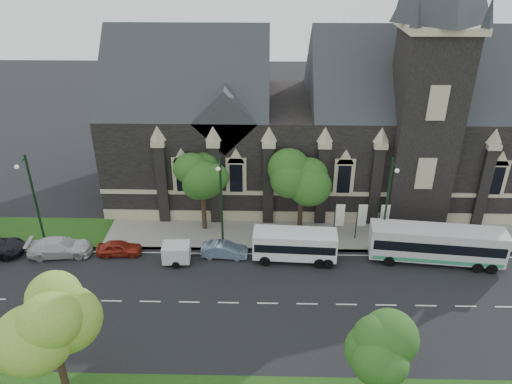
{
  "coord_description": "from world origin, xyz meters",
  "views": [
    {
      "loc": [
        -0.22,
        -29.33,
        25.04
      ],
      "look_at": [
        -1.02,
        6.0,
        6.43
      ],
      "focal_mm": 34.63,
      "sensor_mm": 36.0,
      "label": 1
    }
  ],
  "objects_px": {
    "shuttle_bus": "(295,244)",
    "car_far_red": "(119,248)",
    "street_lamp_far": "(33,197)",
    "tree_park_near": "(55,315)",
    "banner_flag_left": "(338,217)",
    "tree_walk_right": "(304,174)",
    "car_far_white": "(60,247)",
    "street_lamp_near": "(388,201)",
    "tree_walk_left": "(204,174)",
    "street_lamp_mid": "(221,199)",
    "banner_flag_center": "(360,217)",
    "sedan": "(224,250)",
    "banner_flag_right": "(383,218)",
    "tree_park_east": "(381,352)",
    "box_trailer": "(176,252)",
    "tour_coach": "(437,244)"
  },
  "relations": [
    {
      "from": "tree_park_near",
      "to": "banner_flag_left",
      "type": "height_order",
      "value": "tree_park_near"
    },
    {
      "from": "tree_park_east",
      "to": "banner_flag_center",
      "type": "relative_size",
      "value": 1.57
    },
    {
      "from": "tree_park_near",
      "to": "box_trailer",
      "type": "xyz_separation_m",
      "value": [
        4.01,
        13.91,
        -5.41
      ]
    },
    {
      "from": "street_lamp_far",
      "to": "banner_flag_center",
      "type": "xyz_separation_m",
      "value": [
        28.29,
        1.91,
        -2.73
      ]
    },
    {
      "from": "banner_flag_right",
      "to": "car_far_white",
      "type": "xyz_separation_m",
      "value": [
        -28.4,
        -2.98,
        -1.59
      ]
    },
    {
      "from": "tree_walk_left",
      "to": "car_far_white",
      "type": "distance_m",
      "value": 14.07
    },
    {
      "from": "tree_park_east",
      "to": "car_far_white",
      "type": "xyz_separation_m",
      "value": [
        -24.29,
        15.35,
        -3.83
      ]
    },
    {
      "from": "street_lamp_near",
      "to": "sedan",
      "type": "distance_m",
      "value": 14.5
    },
    {
      "from": "tree_walk_right",
      "to": "car_far_white",
      "type": "height_order",
      "value": "tree_walk_right"
    },
    {
      "from": "tree_walk_right",
      "to": "street_lamp_mid",
      "type": "distance_m",
      "value": 8.1
    },
    {
      "from": "banner_flag_right",
      "to": "car_far_red",
      "type": "relative_size",
      "value": 1.04
    },
    {
      "from": "street_lamp_mid",
      "to": "car_far_white",
      "type": "distance_m",
      "value": 14.8
    },
    {
      "from": "tree_walk_left",
      "to": "car_far_red",
      "type": "bearing_deg",
      "value": -147.9
    },
    {
      "from": "banner_flag_left",
      "to": "tree_park_near",
      "type": "bearing_deg",
      "value": -135.46
    },
    {
      "from": "tree_park_near",
      "to": "tree_walk_left",
      "type": "xyz_separation_m",
      "value": [
        5.97,
        19.47,
        -0.68
      ]
    },
    {
      "from": "banner_flag_left",
      "to": "tree_walk_left",
      "type": "bearing_deg",
      "value": 171.98
    },
    {
      "from": "tree_park_east",
      "to": "tour_coach",
      "type": "distance_m",
      "value": 17.37
    },
    {
      "from": "street_lamp_near",
      "to": "shuttle_bus",
      "type": "height_order",
      "value": "street_lamp_near"
    },
    {
      "from": "shuttle_bus",
      "to": "car_far_white",
      "type": "relative_size",
      "value": 1.32
    },
    {
      "from": "shuttle_bus",
      "to": "box_trailer",
      "type": "bearing_deg",
      "value": -173.2
    },
    {
      "from": "tree_walk_right",
      "to": "shuttle_bus",
      "type": "xyz_separation_m",
      "value": [
        -0.91,
        -4.9,
        -4.24
      ]
    },
    {
      "from": "car_far_red",
      "to": "street_lamp_near",
      "type": "bearing_deg",
      "value": -90.91
    },
    {
      "from": "tree_walk_left",
      "to": "street_lamp_far",
      "type": "distance_m",
      "value": 14.67
    },
    {
      "from": "car_far_red",
      "to": "tree_park_near",
      "type": "bearing_deg",
      "value": -178.53
    },
    {
      "from": "street_lamp_far",
      "to": "car_far_red",
      "type": "relative_size",
      "value": 2.34
    },
    {
      "from": "car_far_red",
      "to": "street_lamp_mid",
      "type": "bearing_deg",
      "value": -87.45
    },
    {
      "from": "tree_park_near",
      "to": "tree_park_east",
      "type": "height_order",
      "value": "tree_park_near"
    },
    {
      "from": "tree_park_near",
      "to": "sedan",
      "type": "relative_size",
      "value": 2.12
    },
    {
      "from": "banner_flag_right",
      "to": "car_far_white",
      "type": "height_order",
      "value": "banner_flag_right"
    },
    {
      "from": "street_lamp_far",
      "to": "car_far_red",
      "type": "bearing_deg",
      "value": -7.25
    },
    {
      "from": "box_trailer",
      "to": "car_far_red",
      "type": "bearing_deg",
      "value": 165.77
    },
    {
      "from": "shuttle_bus",
      "to": "car_far_white",
      "type": "bearing_deg",
      "value": -177.6
    },
    {
      "from": "street_lamp_mid",
      "to": "banner_flag_center",
      "type": "xyz_separation_m",
      "value": [
        12.29,
        1.91,
        -2.73
      ]
    },
    {
      "from": "street_lamp_near",
      "to": "car_far_white",
      "type": "bearing_deg",
      "value": -177.82
    },
    {
      "from": "tree_walk_right",
      "to": "car_far_red",
      "type": "height_order",
      "value": "tree_walk_right"
    },
    {
      "from": "tree_walk_left",
      "to": "tour_coach",
      "type": "relative_size",
      "value": 0.68
    },
    {
      "from": "sedan",
      "to": "tree_walk_left",
      "type": "bearing_deg",
      "value": 27.24
    },
    {
      "from": "shuttle_bus",
      "to": "car_far_red",
      "type": "distance_m",
      "value": 15.31
    },
    {
      "from": "banner_flag_right",
      "to": "box_trailer",
      "type": "xyz_separation_m",
      "value": [
        -18.05,
        -3.86,
        -1.38
      ]
    },
    {
      "from": "street_lamp_far",
      "to": "tree_walk_right",
      "type": "bearing_deg",
      "value": 8.86
    },
    {
      "from": "tree_park_east",
      "to": "banner_flag_left",
      "type": "distance_m",
      "value": 18.46
    },
    {
      "from": "street_lamp_mid",
      "to": "car_far_white",
      "type": "bearing_deg",
      "value": -175.66
    },
    {
      "from": "tree_park_east",
      "to": "street_lamp_mid",
      "type": "distance_m",
      "value": 19.32
    },
    {
      "from": "car_far_red",
      "to": "banner_flag_left",
      "type": "bearing_deg",
      "value": -84.86
    },
    {
      "from": "street_lamp_far",
      "to": "sedan",
      "type": "bearing_deg",
      "value": -3.52
    },
    {
      "from": "car_far_red",
      "to": "tree_walk_right",
      "type": "bearing_deg",
      "value": -77.56
    },
    {
      "from": "shuttle_bus",
      "to": "car_far_white",
      "type": "height_order",
      "value": "shuttle_bus"
    },
    {
      "from": "banner_flag_center",
      "to": "tree_walk_left",
      "type": "bearing_deg",
      "value": 173.11
    },
    {
      "from": "street_lamp_mid",
      "to": "banner_flag_left",
      "type": "bearing_deg",
      "value": 10.5
    },
    {
      "from": "street_lamp_far",
      "to": "box_trailer",
      "type": "relative_size",
      "value": 2.68
    }
  ]
}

